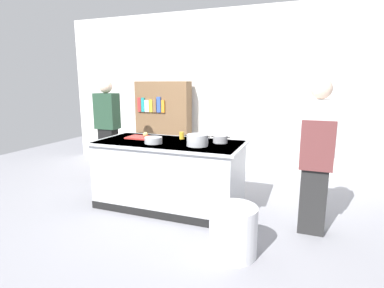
{
  "coord_description": "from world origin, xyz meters",
  "views": [
    {
      "loc": [
        1.71,
        -3.63,
        1.67
      ],
      "look_at": [
        0.25,
        0.2,
        0.85
      ],
      "focal_mm": 28.62,
      "sensor_mm": 36.0,
      "label": 1
    }
  ],
  "objects": [
    {
      "name": "counter_island",
      "position": [
        0.0,
        -0.0,
        0.47
      ],
      "size": [
        1.98,
        0.98,
        0.9
      ],
      "color": "#B7BABF",
      "rests_on": "ground_plane"
    },
    {
      "name": "trash_bin",
      "position": [
        1.1,
        -0.91,
        0.25
      ],
      "size": [
        0.47,
        0.47,
        0.5
      ],
      "primitive_type": "cylinder",
      "color": "silver",
      "rests_on": "ground_plane"
    },
    {
      "name": "person_guest",
      "position": [
        -1.49,
        0.71,
        0.91
      ],
      "size": [
        0.38,
        0.24,
        1.72
      ],
      "rotation": [
        0.0,
        0.0,
        -1.84
      ],
      "color": "black",
      "rests_on": "ground_plane"
    },
    {
      "name": "mixing_bowl",
      "position": [
        -0.14,
        -0.17,
        0.94
      ],
      "size": [
        0.23,
        0.23,
        0.08
      ],
      "primitive_type": "cylinder",
      "color": "#B7BABF",
      "rests_on": "counter_island"
    },
    {
      "name": "bookshelf",
      "position": [
        -0.97,
        1.8,
        0.85
      ],
      "size": [
        1.1,
        0.31,
        1.7
      ],
      "color": "brown",
      "rests_on": "ground_plane"
    },
    {
      "name": "back_wall",
      "position": [
        0.0,
        2.1,
        1.5
      ],
      "size": [
        6.4,
        0.12,
        3.0
      ],
      "primitive_type": "cube",
      "color": "white",
      "rests_on": "ground_plane"
    },
    {
      "name": "stock_pot",
      "position": [
        0.44,
        -0.12,
        0.97
      ],
      "size": [
        0.33,
        0.27,
        0.14
      ],
      "color": "#B7BABF",
      "rests_on": "counter_island"
    },
    {
      "name": "ground_plane",
      "position": [
        0.0,
        0.0,
        0.0
      ],
      "size": [
        10.0,
        10.0,
        0.0
      ],
      "primitive_type": "plane",
      "color": "gray"
    },
    {
      "name": "onion",
      "position": [
        -0.42,
        0.11,
        0.96
      ],
      "size": [
        0.07,
        0.07,
        0.07
      ],
      "primitive_type": "sphere",
      "color": "tan",
      "rests_on": "cutting_board"
    },
    {
      "name": "juice_cup",
      "position": [
        0.08,
        0.24,
        0.95
      ],
      "size": [
        0.07,
        0.07,
        0.1
      ],
      "primitive_type": "cylinder",
      "color": "yellow",
      "rests_on": "counter_island"
    },
    {
      "name": "cutting_board",
      "position": [
        -0.48,
        0.1,
        0.91
      ],
      "size": [
        0.4,
        0.28,
        0.02
      ],
      "primitive_type": "cube",
      "color": "red",
      "rests_on": "counter_island"
    },
    {
      "name": "person_chef",
      "position": [
        1.82,
        -0.12,
        0.91
      ],
      "size": [
        0.38,
        0.25,
        1.72
      ],
      "rotation": [
        0.0,
        0.0,
        1.3
      ],
      "color": "#262626",
      "rests_on": "ground_plane"
    },
    {
      "name": "sauce_pan",
      "position": [
        0.66,
        0.17,
        0.95
      ],
      "size": [
        0.25,
        0.19,
        0.1
      ],
      "color": "#99999E",
      "rests_on": "counter_island"
    }
  ]
}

